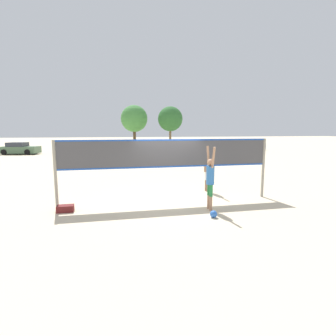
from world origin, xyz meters
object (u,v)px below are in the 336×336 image
Objects in this scene: parked_car_near at (249,145)px; player_spiker at (210,177)px; gear_bag at (65,209)px; tree_left_cluster at (170,119)px; volleyball at (214,214)px; parked_car_far at (206,146)px; parked_car_mid at (19,149)px; tree_right_cluster at (134,119)px; player_blocker at (207,166)px; volleyball_net at (168,157)px.

player_spiker is at bearing -130.69° from parked_car_near.
gear_bag is 29.34m from tree_left_cluster.
tree_left_cluster is (5.04, 28.97, 4.25)m from volleyball.
parked_car_near is 1.07× the size of parked_car_far.
gear_bag is 32.31m from parked_car_near.
tree_right_cluster reaches higher than parked_car_mid.
player_spiker is 5.14m from gear_bag.
player_blocker is 0.36× the size of tree_left_cluster.
gear_bag is at bearing -131.24° from parked_car_far.
volleyball is 0.05× the size of parked_car_far.
player_spiker is at bearing -45.69° from volleyball_net.
gear_bag is 28.59m from parked_car_far.
gear_bag is at bearing 160.88° from volleyball.
parked_car_far is (-6.46, 0.00, -0.02)m from parked_car_near.
parked_car_far is (9.33, 25.56, -0.55)m from player_spiker.
tree_left_cluster is (-4.47, 2.56, 3.73)m from parked_car_far.
player_spiker is 28.90m from parked_car_mid.
tree_right_cluster reaches higher than volleyball_net.
parked_car_mid is 19.42m from tree_left_cluster.
player_blocker is 0.50× the size of parked_car_mid.
parked_car_far is 0.70× the size of tree_left_cluster.
volleyball_net is at bearing -56.09° from player_blocker.
volleyball is (-1.09, -3.55, -1.07)m from player_blocker.
parked_car_near is (15.79, 25.56, -0.53)m from player_spiker.
tree_right_cluster reaches higher than player_blocker.
parked_car_mid is 1.04× the size of parked_car_far.
parked_car_far is (9.52, 26.41, 0.52)m from volleyball.
volleyball is 28.08m from parked_car_far.
player_blocker reaches higher than volleyball.
player_blocker is 24.37m from parked_car_far.
player_blocker is at bearing -88.11° from tree_right_cluster.
tree_left_cluster is (9.82, 27.32, 4.26)m from gear_bag.
player_blocker reaches higher than parked_car_near.
player_blocker reaches higher than parked_car_far.
volleyball_net is 1.35× the size of tree_left_cluster.
tree_left_cluster is 0.96× the size of tree_right_cluster.
volleyball_net is at bearing -134.01° from parked_car_near.
parked_car_mid is at bearing 169.45° from parked_car_far.
volleyball_net reaches higher than volleyball.
player_spiker reaches higher than player_blocker.
player_spiker is at bearing -99.79° from tree_left_cluster.
tree_right_cluster is at bearing 87.60° from volleyball_net.
player_spiker reaches higher than parked_car_near.
player_blocker is 27.28m from parked_car_near.
parked_car_mid is at bearing -159.83° from tree_right_cluster.
parked_car_far is (8.43, 22.86, -0.55)m from player_blocker.
player_blocker is 25.92m from tree_left_cluster.
gear_bag is (-4.96, 0.80, -1.07)m from player_spiker.
volleyball_net is 3.68× the size of player_spiker.
tree_right_cluster reaches higher than gear_bag.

